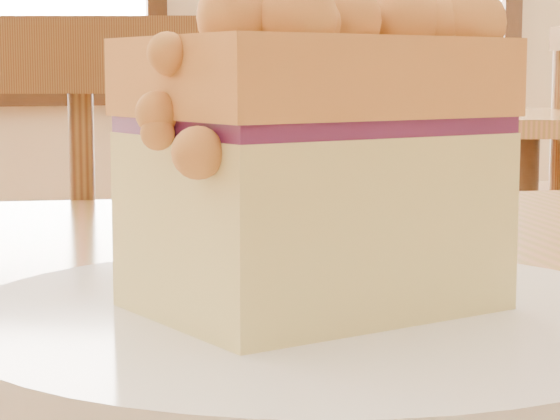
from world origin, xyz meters
name	(u,v)px	position (x,y,z in m)	size (l,w,h in m)	color
cafe_chair_second	(558,192)	(1.93, 2.38, 0.50)	(0.52, 0.52, 0.98)	brown
plate	(313,338)	(0.13, 0.02, 0.76)	(0.24, 0.24, 0.02)	white
cake_slice	(312,151)	(0.13, 0.02, 0.82)	(0.13, 0.10, 0.11)	#EAD384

